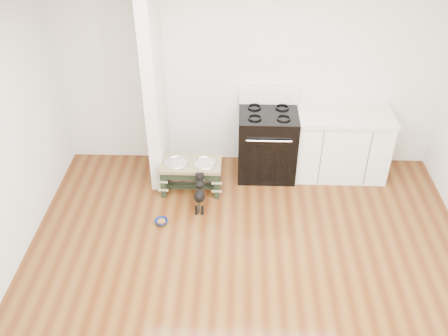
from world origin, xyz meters
TOP-DOWN VIEW (x-y plane):
  - ground at (0.00, 0.00)m, footprint 5.00×5.00m
  - room_shell at (0.00, 0.00)m, footprint 5.00×5.00m
  - partition_wall at (-1.18, 2.10)m, footprint 0.15×0.80m
  - oven_range at (0.25, 2.16)m, footprint 0.76×0.69m
  - cabinet_run at (1.23, 2.18)m, footprint 1.24×0.64m
  - dog_feeder at (-0.73, 1.71)m, footprint 0.78×0.42m
  - puppy at (-0.59, 1.35)m, footprint 0.14×0.40m
  - floor_bowl at (-1.04, 1.05)m, footprint 0.16×0.16m

SIDE VIEW (x-z plane):
  - ground at x=0.00m, z-range 0.00..0.00m
  - floor_bowl at x=-1.04m, z-range 0.00..0.05m
  - puppy at x=-0.59m, z-range 0.02..0.50m
  - dog_feeder at x=-0.73m, z-range 0.08..0.52m
  - cabinet_run at x=1.23m, z-range 0.00..0.91m
  - oven_range at x=0.25m, z-range -0.09..1.05m
  - partition_wall at x=-1.18m, z-range 0.00..2.70m
  - room_shell at x=0.00m, z-range -0.88..4.12m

